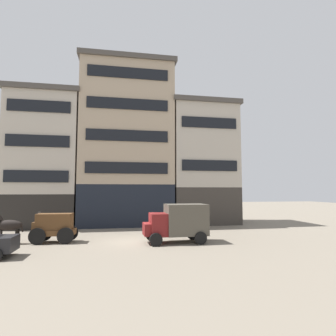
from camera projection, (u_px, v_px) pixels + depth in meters
The scene contains 8 objects.
ground_plane at pixel (132, 242), 19.15m from camera, with size 120.00×120.00×0.00m, color slate.
building_far_left at pixel (46, 159), 27.85m from camera, with size 7.12×6.20×13.53m.
building_center_left at pixel (127, 143), 29.44m from camera, with size 9.92×6.20×17.31m.
building_center_right at pixel (201, 163), 30.73m from camera, with size 7.45×6.20×13.28m.
cargo_wagon at pixel (54, 226), 18.83m from camera, with size 2.98×1.66×1.98m.
draft_horse at pixel (8, 225), 18.32m from camera, with size 2.35×0.69×2.30m.
delivery_truck_near at pixel (178, 222), 18.86m from camera, with size 4.39×2.22×2.62m.
pedestrian_officer at pixel (39, 222), 22.72m from camera, with size 0.51×0.51×1.79m.
Camera 1 is at (-0.90, -19.65, 3.59)m, focal length 29.22 mm.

